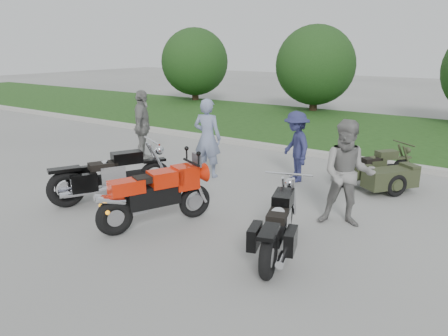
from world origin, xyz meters
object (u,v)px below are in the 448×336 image
Objects in this scene: person_back at (142,126)px; sportbike_red at (154,194)px; person_stripe at (207,138)px; person_denim at (296,147)px; cruiser_left at (107,177)px; person_grey at (347,174)px; cruiser_right at (279,228)px; cruiser_sidecar at (383,174)px.

sportbike_red is at bearing -167.16° from person_back.
person_denim is at bearing -166.48° from person_stripe.
person_back is at bearing 148.30° from cruiser_left.
person_grey is at bearing 59.63° from sportbike_red.
cruiser_left is 1.42× the size of person_denim.
person_denim is 0.85× the size of person_back.
sportbike_red is at bearing -162.86° from person_grey.
cruiser_left is at bearing 159.99° from cruiser_right.
sportbike_red is 3.96m from person_denim.
cruiser_right is 1.84m from person_grey.
sportbike_red is 1.24× the size of person_denim.
person_grey is 1.15× the size of person_denim.
person_denim is at bearing 80.21° from cruiser_left.
cruiser_sidecar is at bearing 71.02° from person_grey.
cruiser_right is 4.10m from cruiser_sidecar.
cruiser_sidecar is 2.42m from person_grey.
person_grey is 6.19m from person_back.
cruiser_right is 1.14× the size of person_back.
person_denim is at bearing 101.21° from sportbike_red.
person_stripe is 2.11m from person_denim.
person_denim is (2.56, 3.44, 0.32)m from cruiser_left.
person_stripe reaches higher than sportbike_red.
cruiser_right is at bearing 130.18° from person_stripe.
sportbike_red is at bearing 168.80° from cruiser_right.
cruiser_sidecar is 6.24m from person_back.
cruiser_right is 3.90m from person_denim.
person_stripe is 1.00× the size of person_grey.
person_denim is 4.27m from person_back.
person_stripe reaches higher than person_grey.
person_stripe is at bearing -113.98° from person_denim.
cruiser_sidecar is at bearing 66.36° from cruiser_right.
person_back reaches higher than cruiser_left.
sportbike_red is 0.92× the size of cruiser_right.
person_grey is (-0.00, -2.35, 0.58)m from cruiser_sidecar.
sportbike_red is 2.34m from cruiser_right.
cruiser_left is at bearing 64.97° from person_stripe.
person_back reaches higher than person_stripe.
cruiser_right reaches higher than cruiser_sidecar.
person_grey is at bearing 58.63° from cruiser_right.
cruiser_left is at bearing -170.35° from sportbike_red.
cruiser_left reaches higher than cruiser_right.
cruiser_left reaches higher than cruiser_sidecar.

